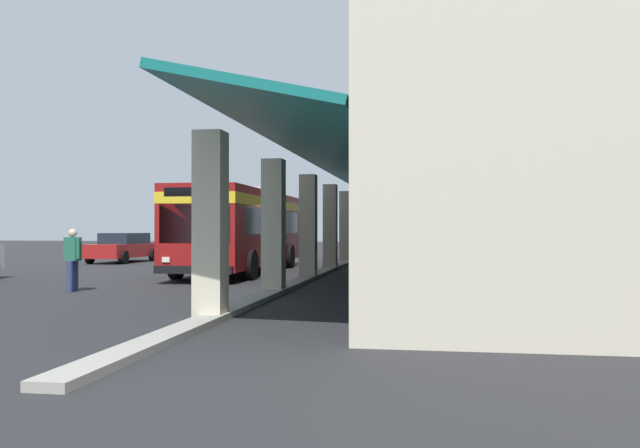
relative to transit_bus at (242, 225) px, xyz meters
The scene contains 7 objects.
ground 9.07m from the transit_bus, 79.46° to the left, with size 120.00×120.00×0.00m, color #262628.
curb_strip 3.65m from the transit_bus, 90.14° to the left, with size 37.05×0.50×0.12m, color #9E998E.
plaza_building 12.91m from the transit_bus, 90.03° to the left, with size 31.17×17.11×7.03m.
transit_bus is the anchor object (origin of this frame).
parked_sedan_red 10.27m from the transit_bus, 128.56° to the right, with size 4.49×2.17×1.47m.
pedestrian 8.63m from the transit_bus, 15.94° to the right, with size 0.50×0.59×1.70m.
potted_palm 6.18m from the transit_bus, 128.75° to the left, with size 1.56×1.65×2.37m.
Camera 1 is at (23.20, 6.38, 1.71)m, focal length 37.24 mm.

